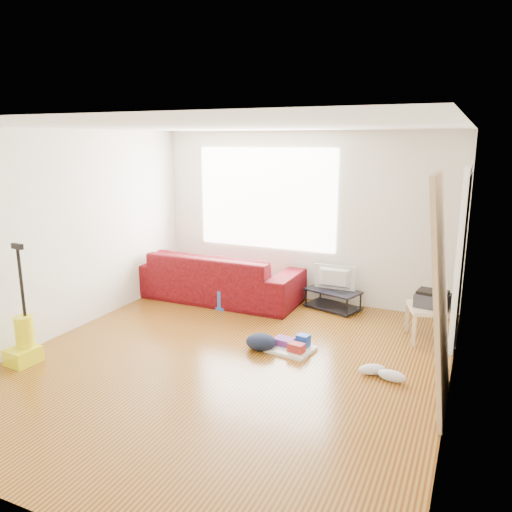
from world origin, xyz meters
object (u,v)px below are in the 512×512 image
at_px(sofa, 219,299).
at_px(tv_stand, 333,299).
at_px(cleaning_tray, 292,346).
at_px(side_table, 431,312).
at_px(vacuum, 24,341).
at_px(bucket, 224,308).
at_px(backpack, 261,350).

relative_size(sofa, tv_stand, 2.98).
xyz_separation_m(tv_stand, cleaning_tray, (-0.02, -1.62, -0.09)).
relative_size(side_table, vacuum, 0.49).
xyz_separation_m(sofa, bucket, (0.27, -0.35, 0.00)).
relative_size(sofa, vacuum, 1.90).
bearing_deg(cleaning_tray, vacuum, -149.63).
height_order(sofa, vacuum, vacuum).
relative_size(backpack, vacuum, 0.27).
height_order(tv_stand, bucket, tv_stand).
bearing_deg(backpack, tv_stand, 72.21).
bearing_deg(cleaning_tray, side_table, 35.43).
bearing_deg(backpack, sofa, 126.35).
bearing_deg(bucket, sofa, 127.77).
bearing_deg(bucket, backpack, -46.08).
bearing_deg(cleaning_tray, bucket, 144.81).
distance_m(bucket, backpack, 1.57).
xyz_separation_m(cleaning_tray, backpack, (-0.33, -0.13, -0.05)).
bearing_deg(side_table, backpack, -147.08).
height_order(sofa, cleaning_tray, sofa).
xyz_separation_m(side_table, bucket, (-2.83, 0.00, -0.35)).
relative_size(bucket, cleaning_tray, 0.51).
relative_size(side_table, backpack, 1.81).
bearing_deg(vacuum, backpack, 36.84).
distance_m(side_table, backpack, 2.10).
relative_size(bucket, backpack, 0.80).
relative_size(tv_stand, bucket, 2.95).
distance_m(backpack, vacuum, 2.61).
height_order(cleaning_tray, vacuum, vacuum).
bearing_deg(sofa, backpack, 132.57).
height_order(tv_stand, cleaning_tray, tv_stand).
bearing_deg(side_table, sofa, 173.55).
xyz_separation_m(tv_stand, side_table, (1.38, -0.62, 0.20)).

